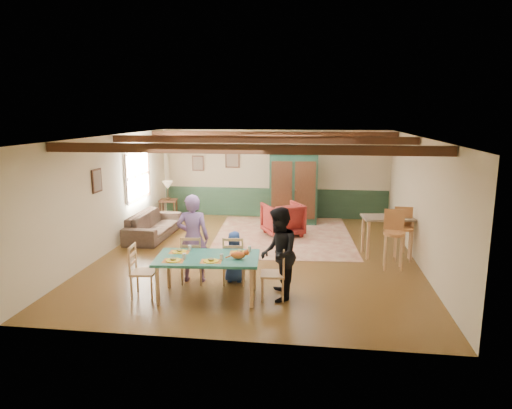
# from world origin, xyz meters

# --- Properties ---
(floor) EXTENTS (8.00, 8.00, 0.00)m
(floor) POSITION_xyz_m (0.00, 0.00, 0.00)
(floor) COLOR #533617
(floor) RESTS_ON ground
(wall_back) EXTENTS (7.00, 0.02, 2.70)m
(wall_back) POSITION_xyz_m (0.00, 4.00, 1.35)
(wall_back) COLOR beige
(wall_back) RESTS_ON floor
(wall_left) EXTENTS (0.02, 8.00, 2.70)m
(wall_left) POSITION_xyz_m (-3.50, 0.00, 1.35)
(wall_left) COLOR beige
(wall_left) RESTS_ON floor
(wall_right) EXTENTS (0.02, 8.00, 2.70)m
(wall_right) POSITION_xyz_m (3.50, 0.00, 1.35)
(wall_right) COLOR beige
(wall_right) RESTS_ON floor
(ceiling) EXTENTS (7.00, 8.00, 0.02)m
(ceiling) POSITION_xyz_m (0.00, 0.00, 2.70)
(ceiling) COLOR white
(ceiling) RESTS_ON wall_back
(wainscot_back) EXTENTS (6.95, 0.03, 0.90)m
(wainscot_back) POSITION_xyz_m (0.00, 3.98, 0.45)
(wainscot_back) COLOR #1E3726
(wainscot_back) RESTS_ON floor
(ceiling_beam_front) EXTENTS (6.95, 0.16, 0.16)m
(ceiling_beam_front) POSITION_xyz_m (0.00, -2.30, 2.61)
(ceiling_beam_front) COLOR #331B0E
(ceiling_beam_front) RESTS_ON ceiling
(ceiling_beam_mid) EXTENTS (6.95, 0.16, 0.16)m
(ceiling_beam_mid) POSITION_xyz_m (0.00, 0.40, 2.61)
(ceiling_beam_mid) COLOR #331B0E
(ceiling_beam_mid) RESTS_ON ceiling
(ceiling_beam_back) EXTENTS (6.95, 0.16, 0.16)m
(ceiling_beam_back) POSITION_xyz_m (0.00, 3.00, 2.61)
(ceiling_beam_back) COLOR #331B0E
(ceiling_beam_back) RESTS_ON ceiling
(window_left) EXTENTS (0.06, 1.60, 1.30)m
(window_left) POSITION_xyz_m (-3.47, 1.70, 1.55)
(window_left) COLOR white
(window_left) RESTS_ON wall_left
(picture_left_wall) EXTENTS (0.04, 0.42, 0.52)m
(picture_left_wall) POSITION_xyz_m (-3.47, -0.60, 1.75)
(picture_left_wall) COLOR gray
(picture_left_wall) RESTS_ON wall_left
(picture_back_a) EXTENTS (0.45, 0.04, 0.55)m
(picture_back_a) POSITION_xyz_m (-1.30, 3.97, 1.80)
(picture_back_a) COLOR gray
(picture_back_a) RESTS_ON wall_back
(picture_back_b) EXTENTS (0.38, 0.04, 0.48)m
(picture_back_b) POSITION_xyz_m (-2.40, 3.97, 1.65)
(picture_back_b) COLOR gray
(picture_back_b) RESTS_ON wall_back
(dining_table) EXTENTS (1.86, 1.14, 0.74)m
(dining_table) POSITION_xyz_m (-0.56, -2.50, 0.37)
(dining_table) COLOR #21695C
(dining_table) RESTS_ON floor
(dining_chair_far_left) EXTENTS (0.45, 0.47, 0.94)m
(dining_chair_far_left) POSITION_xyz_m (-1.02, -1.82, 0.47)
(dining_chair_far_left) COLOR tan
(dining_chair_far_left) RESTS_ON floor
(dining_chair_far_right) EXTENTS (0.45, 0.47, 0.94)m
(dining_chair_far_right) POSITION_xyz_m (-0.23, -1.75, 0.47)
(dining_chair_far_right) COLOR tan
(dining_chair_far_right) RESTS_ON floor
(dining_chair_end_left) EXTENTS (0.47, 0.45, 0.94)m
(dining_chair_end_left) POSITION_xyz_m (-1.70, -2.59, 0.47)
(dining_chair_end_left) COLOR tan
(dining_chair_end_left) RESTS_ON floor
(dining_chair_end_right) EXTENTS (0.47, 0.45, 0.94)m
(dining_chair_end_right) POSITION_xyz_m (0.57, -2.40, 0.47)
(dining_chair_end_right) COLOR tan
(dining_chair_end_right) RESTS_ON floor
(person_man) EXTENTS (0.66, 0.46, 1.71)m
(person_man) POSITION_xyz_m (-1.03, -1.74, 0.85)
(person_man) COLOR #8662A8
(person_man) RESTS_ON floor
(person_woman) EXTENTS (0.68, 0.84, 1.64)m
(person_woman) POSITION_xyz_m (0.67, -2.39, 0.82)
(person_woman) COLOR black
(person_woman) RESTS_ON floor
(person_child) EXTENTS (0.51, 0.36, 1.00)m
(person_child) POSITION_xyz_m (-0.24, -1.67, 0.50)
(person_child) COLOR navy
(person_child) RESTS_ON floor
(cat) EXTENTS (0.37, 0.17, 0.18)m
(cat) POSITION_xyz_m (-0.01, -2.55, 0.83)
(cat) COLOR orange
(cat) RESTS_ON dining_table
(place_setting_near_left) EXTENTS (0.42, 0.33, 0.11)m
(place_setting_near_left) POSITION_xyz_m (-1.08, -2.79, 0.80)
(place_setting_near_left) COLOR yellow
(place_setting_near_left) RESTS_ON dining_table
(place_setting_near_center) EXTENTS (0.42, 0.33, 0.11)m
(place_setting_near_center) POSITION_xyz_m (-0.44, -2.74, 0.80)
(place_setting_near_center) COLOR yellow
(place_setting_near_center) RESTS_ON dining_table
(place_setting_far_left) EXTENTS (0.42, 0.33, 0.11)m
(place_setting_far_left) POSITION_xyz_m (-1.13, -2.30, 0.80)
(place_setting_far_left) COLOR yellow
(place_setting_far_left) RESTS_ON dining_table
(place_setting_far_right) EXTENTS (0.42, 0.33, 0.11)m
(place_setting_far_right) POSITION_xyz_m (-0.04, -2.20, 0.80)
(place_setting_far_right) COLOR yellow
(place_setting_far_right) RESTS_ON dining_table
(area_rug) EXTENTS (3.81, 4.43, 0.01)m
(area_rug) POSITION_xyz_m (0.46, 1.77, 0.01)
(area_rug) COLOR beige
(area_rug) RESTS_ON floor
(armoire) EXTENTS (1.55, 0.69, 2.15)m
(armoire) POSITION_xyz_m (0.63, 3.22, 1.07)
(armoire) COLOR #153426
(armoire) RESTS_ON floor
(armchair) EXTENTS (1.27, 1.28, 0.88)m
(armchair) POSITION_xyz_m (0.43, 1.83, 0.44)
(armchair) COLOR #521012
(armchair) RESTS_ON floor
(sofa) EXTENTS (0.90, 2.22, 0.64)m
(sofa) POSITION_xyz_m (-2.92, 1.24, 0.32)
(sofa) COLOR #3C2E25
(sofa) RESTS_ON floor
(end_table) EXTENTS (0.56, 0.56, 0.62)m
(end_table) POSITION_xyz_m (-3.14, 3.16, 0.31)
(end_table) COLOR #331B0E
(end_table) RESTS_ON floor
(table_lamp) EXTENTS (0.34, 0.34, 0.57)m
(table_lamp) POSITION_xyz_m (-3.14, 3.16, 0.90)
(table_lamp) COLOR beige
(table_lamp) RESTS_ON end_table
(counter_table) EXTENTS (1.18, 0.79, 0.92)m
(counter_table) POSITION_xyz_m (2.90, 0.35, 0.46)
(counter_table) COLOR gray
(counter_table) RESTS_ON floor
(bar_stool_left) EXTENTS (0.48, 0.52, 1.23)m
(bar_stool_left) POSITION_xyz_m (2.91, -0.53, 0.62)
(bar_stool_left) COLOR #C6834D
(bar_stool_left) RESTS_ON floor
(bar_stool_right) EXTENTS (0.44, 0.48, 1.17)m
(bar_stool_right) POSITION_xyz_m (3.22, 0.11, 0.58)
(bar_stool_right) COLOR #C6834D
(bar_stool_right) RESTS_ON floor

